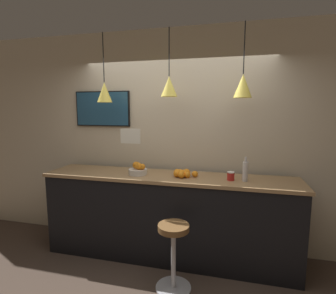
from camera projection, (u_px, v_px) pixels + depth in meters
ground_plane at (151, 293)px, 2.68m from camera, size 14.00×14.00×0.00m
back_wall at (176, 140)px, 3.54m from camera, size 8.00×0.06×2.90m
service_counter at (168, 216)px, 3.27m from camera, size 3.10×0.61×1.06m
bar_stool at (173, 247)px, 2.68m from camera, size 0.37×0.37×0.70m
fruit_bowl at (138, 169)px, 3.24m from camera, size 0.23×0.23×0.15m
orange_pile at (182, 173)px, 3.13m from camera, size 0.30×0.20×0.09m
juice_bottle at (245, 171)px, 2.92m from camera, size 0.06×0.06×0.28m
spread_jar at (231, 176)px, 2.97m from camera, size 0.08×0.08×0.10m
pendant_lamp_left at (105, 92)px, 3.31m from camera, size 0.19×0.19×0.85m
pendant_lamp_middle at (169, 86)px, 3.10m from camera, size 0.20×0.20×0.79m
pendant_lamp_right at (243, 86)px, 2.90m from camera, size 0.20×0.20×0.81m
mounted_tv at (103, 109)px, 3.69m from camera, size 0.81×0.04×0.49m
hanging_menu_board at (130, 136)px, 3.01m from camera, size 0.24×0.01×0.17m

